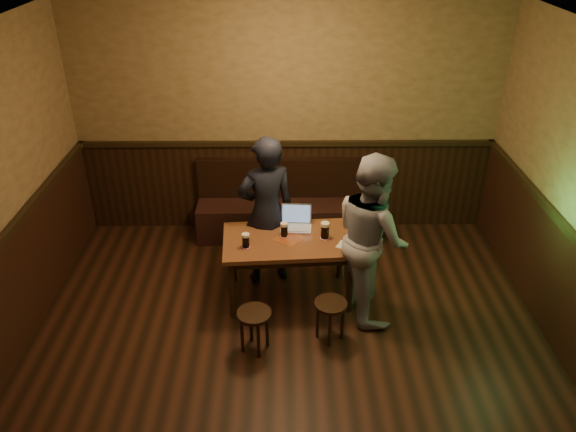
# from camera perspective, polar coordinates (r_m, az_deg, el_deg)

# --- Properties ---
(room) EXTENTS (5.04, 6.04, 2.84)m
(room) POSITION_cam_1_polar(r_m,az_deg,el_deg) (4.29, 0.19, -5.48)
(room) COLOR black
(room) RESTS_ON ground
(bench) EXTENTS (2.20, 0.50, 0.95)m
(bench) POSITION_cam_1_polar(r_m,az_deg,el_deg) (6.91, -0.02, 0.42)
(bench) COLOR black
(bench) RESTS_ON ground
(pub_table) EXTENTS (1.36, 0.84, 0.71)m
(pub_table) POSITION_cam_1_polar(r_m,az_deg,el_deg) (5.67, 0.11, -3.12)
(pub_table) COLOR #582D19
(pub_table) RESTS_ON ground
(stool_left) EXTENTS (0.40, 0.40, 0.43)m
(stool_left) POSITION_cam_1_polar(r_m,az_deg,el_deg) (5.18, -3.45, -10.48)
(stool_left) COLOR black
(stool_left) RESTS_ON ground
(stool_right) EXTENTS (0.34, 0.34, 0.42)m
(stool_right) POSITION_cam_1_polar(r_m,az_deg,el_deg) (5.31, 4.35, -9.48)
(stool_right) COLOR black
(stool_right) RESTS_ON ground
(pint_left) EXTENTS (0.10, 0.10, 0.15)m
(pint_left) POSITION_cam_1_polar(r_m,az_deg,el_deg) (5.46, -4.32, -2.50)
(pint_left) COLOR maroon
(pint_left) RESTS_ON pub_table
(pint_mid) EXTENTS (0.10, 0.10, 0.15)m
(pint_mid) POSITION_cam_1_polar(r_m,az_deg,el_deg) (5.62, -0.39, -1.39)
(pint_mid) COLOR maroon
(pint_mid) RESTS_ON pub_table
(pint_right) EXTENTS (0.11, 0.11, 0.18)m
(pint_right) POSITION_cam_1_polar(r_m,az_deg,el_deg) (5.60, 3.78, -1.47)
(pint_right) COLOR maroon
(pint_right) RESTS_ON pub_table
(laptop) EXTENTS (0.33, 0.28, 0.22)m
(laptop) POSITION_cam_1_polar(r_m,az_deg,el_deg) (5.80, 0.82, -0.57)
(laptop) COLOR silver
(laptop) RESTS_ON pub_table
(menu) EXTENTS (0.26, 0.23, 0.00)m
(menu) POSITION_cam_1_polar(r_m,az_deg,el_deg) (5.53, 6.18, -3.06)
(menu) COLOR silver
(menu) RESTS_ON pub_table
(person_suit) EXTENTS (0.70, 0.56, 1.67)m
(person_suit) POSITION_cam_1_polar(r_m,az_deg,el_deg) (5.83, -2.21, 0.43)
(person_suit) COLOR black
(person_suit) RESTS_ON ground
(person_grey) EXTENTS (0.85, 0.97, 1.70)m
(person_grey) POSITION_cam_1_polar(r_m,az_deg,el_deg) (5.42, 8.50, -2.11)
(person_grey) COLOR gray
(person_grey) RESTS_ON ground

